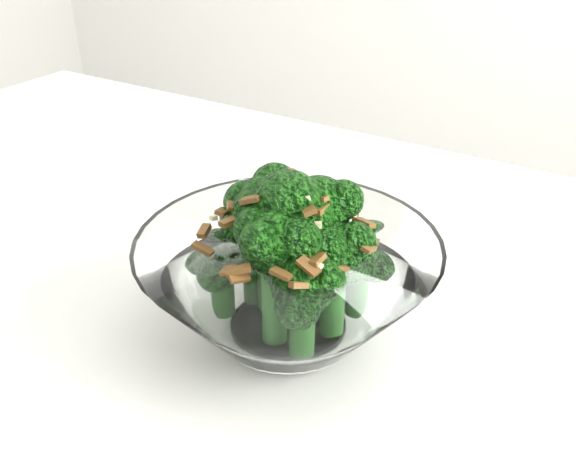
% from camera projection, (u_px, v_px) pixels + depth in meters
% --- Properties ---
extents(table, '(1.31, 0.98, 0.75)m').
position_uv_depth(table, '(162.00, 283.00, 0.75)').
color(table, white).
rests_on(table, ground).
extents(broccoli_dish, '(0.25, 0.25, 0.16)m').
position_uv_depth(broccoli_dish, '(289.00, 275.00, 0.54)').
color(broccoli_dish, white).
rests_on(broccoli_dish, table).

